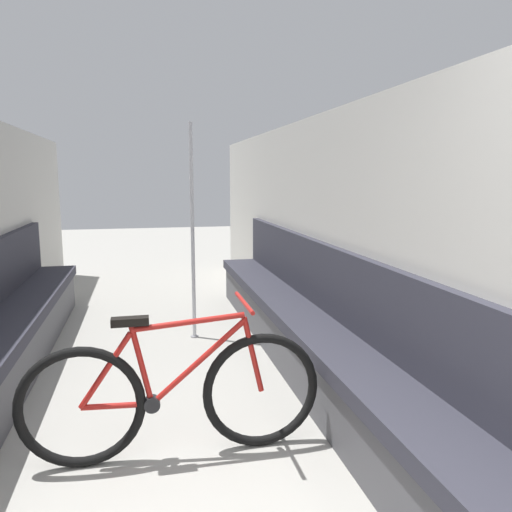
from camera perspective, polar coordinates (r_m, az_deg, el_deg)
The scene contains 4 objects.
wall_right at distance 4.17m, azimuth 8.79°, elevation 1.69°, with size 0.10×9.36×2.11m, color beige.
bench_seat_row_right at distance 4.15m, azimuth 5.75°, elevation -8.44°, with size 0.47×5.27×1.04m.
bicycle at distance 2.95m, azimuth -9.34°, elevation -15.43°, with size 1.69×0.46×0.89m.
grab_pole_near at distance 4.85m, azimuth -7.26°, elevation 2.30°, with size 0.08×0.08×2.09m.
Camera 1 is at (-0.09, -0.76, 1.58)m, focal length 35.00 mm.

